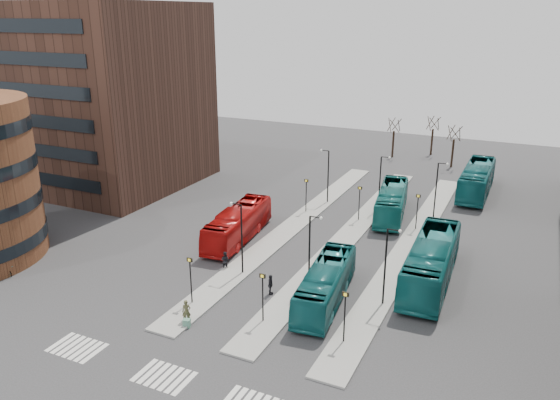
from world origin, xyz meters
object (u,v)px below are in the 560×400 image
at_px(commuter_a, 225,260).
at_px(teal_bus_d, 477,180).
at_px(commuter_b, 270,285).
at_px(commuter_c, 319,307).
at_px(teal_bus_a, 326,284).
at_px(suitcase, 187,323).
at_px(teal_bus_b, 392,202).
at_px(red_bus, 238,224).
at_px(teal_bus_c, 431,262).
at_px(bicycle_far, 8,270).
at_px(traveller, 186,312).

bearing_deg(commuter_a, teal_bus_d, -127.19).
bearing_deg(commuter_b, commuter_a, 50.68).
bearing_deg(commuter_c, commuter_a, -83.64).
bearing_deg(teal_bus_a, suitcase, -141.54).
height_order(teal_bus_a, commuter_b, teal_bus_a).
bearing_deg(teal_bus_b, teal_bus_d, 48.74).
height_order(suitcase, red_bus, red_bus).
height_order(commuter_a, commuter_c, commuter_a).
bearing_deg(teal_bus_d, teal_bus_c, -91.22).
relative_size(teal_bus_d, bicycle_far, 8.17).
bearing_deg(teal_bus_b, commuter_b, -110.24).
xyz_separation_m(teal_bus_b, traveller, (-7.55, -27.29, -0.76)).
distance_m(teal_bus_d, commuter_a, 34.88).
height_order(suitcase, teal_bus_d, teal_bus_d).
relative_size(red_bus, teal_bus_b, 0.98).
relative_size(red_bus, commuter_c, 7.41).
relative_size(teal_bus_d, traveller, 7.63).
distance_m(suitcase, commuter_b, 7.44).
bearing_deg(red_bus, commuter_c, -44.69).
distance_m(teal_bus_a, teal_bus_c, 9.27).
height_order(suitcase, teal_bus_b, teal_bus_b).
relative_size(traveller, bicycle_far, 1.07).
relative_size(teal_bus_d, commuter_b, 7.85).
bearing_deg(teal_bus_d, red_bus, -127.84).
xyz_separation_m(teal_bus_c, commuter_b, (-10.78, -7.38, -1.01)).
height_order(teal_bus_c, teal_bus_d, teal_bus_c).
relative_size(suitcase, teal_bus_a, 0.06).
bearing_deg(commuter_c, traveller, -32.71).
height_order(teal_bus_c, traveller, teal_bus_c).
bearing_deg(suitcase, commuter_c, 16.04).
height_order(red_bus, commuter_a, red_bus).
bearing_deg(teal_bus_c, commuter_a, -165.11).
bearing_deg(red_bus, commuter_b, -53.62).
relative_size(teal_bus_b, teal_bus_c, 0.88).
bearing_deg(commuter_b, traveller, 134.10).
xyz_separation_m(red_bus, commuter_a, (2.15, -6.07, -0.79)).
relative_size(teal_bus_a, bicycle_far, 6.73).
bearing_deg(teal_bus_d, teal_bus_a, -102.46).
xyz_separation_m(teal_bus_c, bicycle_far, (-32.06, -13.78, -1.42)).
xyz_separation_m(suitcase, commuter_a, (-2.33, 9.08, 0.47)).
relative_size(teal_bus_b, commuter_b, 6.98).
relative_size(traveller, commuter_c, 1.12).
bearing_deg(suitcase, bicycle_far, 160.79).
bearing_deg(bicycle_far, commuter_c, -54.73).
height_order(red_bus, commuter_c, red_bus).
height_order(teal_bus_a, teal_bus_d, teal_bus_d).
relative_size(teal_bus_c, traveller, 7.73).
bearing_deg(teal_bus_b, suitcase, -113.99).
relative_size(teal_bus_d, commuter_c, 8.52).
bearing_deg(teal_bus_c, commuter_b, -147.79).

